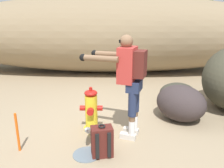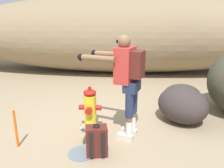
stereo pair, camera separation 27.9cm
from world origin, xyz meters
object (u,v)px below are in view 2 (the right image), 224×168
Objects in this scene: boulder_small at (182,95)px; spare_backpack at (97,141)px; fire_hydrant at (90,110)px; boulder_mid at (183,105)px; utility_worker at (126,75)px; survey_stake at (16,129)px.

spare_backpack is at bearing -128.40° from boulder_small.
fire_hydrant reaches higher than boulder_small.
fire_hydrant is 1.72m from boulder_mid.
fire_hydrant is 0.96× the size of boulder_small.
spare_backpack is (-0.39, -0.56, -0.84)m from utility_worker.
utility_worker is (0.61, -0.20, 0.69)m from fire_hydrant.
utility_worker is 1.73× the size of boulder_mid.
boulder_small reaches higher than spare_backpack.
spare_backpack is 0.49× the size of boulder_mid.
utility_worker is at bearing -18.03° from fire_hydrant.
spare_backpack is at bearing -4.42° from survey_stake.
spare_backpack is 0.78× the size of survey_stake.
spare_backpack is 1.24m from survey_stake.
utility_worker is at bearing -129.65° from boulder_small.
fire_hydrant reaches higher than spare_backpack.
fire_hydrant reaches higher than boulder_mid.
boulder_small is at bearing -111.23° from utility_worker.
survey_stake is at bearing -157.73° from boulder_mid.
utility_worker reaches higher than survey_stake.
utility_worker is at bearing -46.80° from spare_backpack.
utility_worker is 2.77× the size of survey_stake.
boulder_mid reaches higher than spare_backpack.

